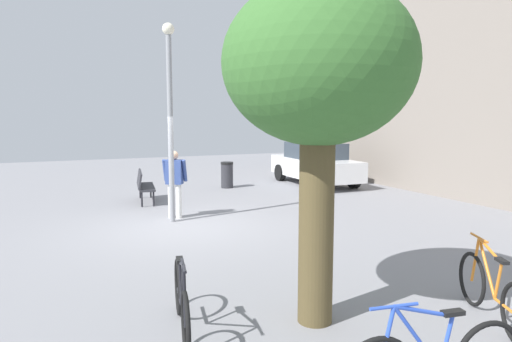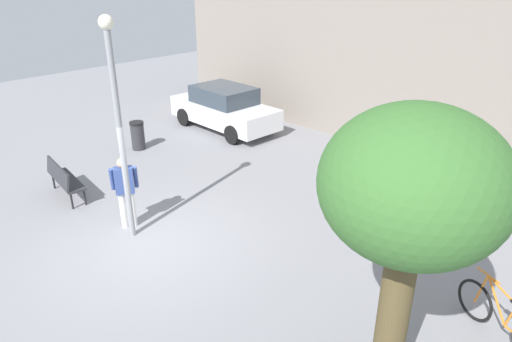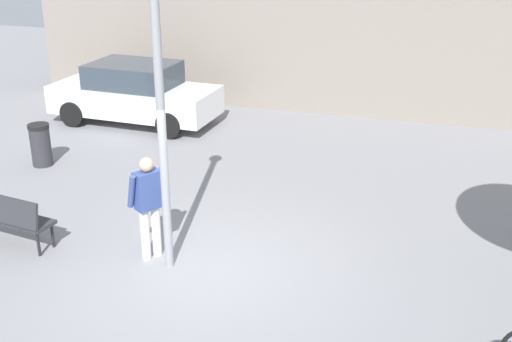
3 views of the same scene
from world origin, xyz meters
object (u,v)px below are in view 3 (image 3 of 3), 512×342
(lamppost, at_px, (160,94))
(park_bench, at_px, (5,214))
(person_by_lamppost, at_px, (148,201))
(trash_bin, at_px, (41,145))
(parked_car_white, at_px, (135,93))

(lamppost, bearing_deg, park_bench, -176.64)
(lamppost, distance_m, person_by_lamppost, 1.80)
(park_bench, height_order, trash_bin, park_bench)
(park_bench, distance_m, parked_car_white, 6.56)
(lamppost, distance_m, parked_car_white, 7.61)
(person_by_lamppost, height_order, park_bench, person_by_lamppost)
(park_bench, xyz_separation_m, parked_car_white, (-0.99, 6.48, 0.23))
(park_bench, height_order, parked_car_white, parked_car_white)
(lamppost, bearing_deg, trash_bin, 144.96)
(trash_bin, bearing_deg, person_by_lamppost, -36.00)
(lamppost, xyz_separation_m, parked_car_white, (-3.78, 6.31, -1.95))
(lamppost, distance_m, park_bench, 3.53)
(person_by_lamppost, distance_m, parked_car_white, 7.03)
(person_by_lamppost, height_order, trash_bin, person_by_lamppost)
(lamppost, height_order, trash_bin, lamppost)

